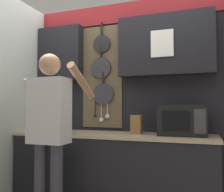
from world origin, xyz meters
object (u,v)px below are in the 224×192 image
object	(u,v)px
utensil_crock	(47,124)
microwave	(183,120)
knife_block	(137,124)
person	(50,124)

from	to	relation	value
utensil_crock	microwave	bearing A→B (deg)	-0.03
microwave	knife_block	xyz separation A→B (m)	(-0.49, 0.00, -0.05)
knife_block	utensil_crock	size ratio (longest dim) A/B	0.88
microwave	utensil_crock	bearing A→B (deg)	179.97
microwave	person	size ratio (longest dim) A/B	0.28
person	microwave	bearing A→B (deg)	25.21
utensil_crock	person	distance (m)	0.71
microwave	knife_block	world-z (taller)	microwave
knife_block	utensil_crock	bearing A→B (deg)	179.99
knife_block	person	distance (m)	0.92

